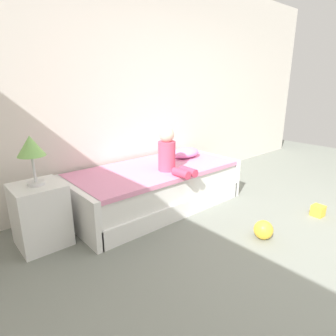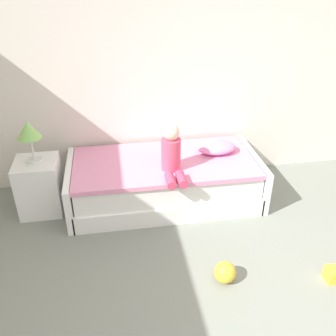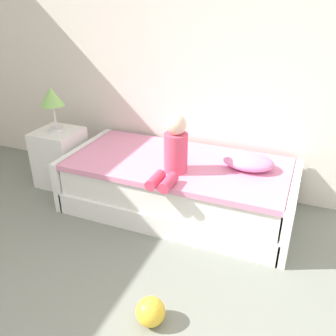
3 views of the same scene
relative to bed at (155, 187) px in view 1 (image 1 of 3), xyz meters
The scene contains 8 objects.
wall_rear 1.47m from the bed, 45.62° to the left, with size 7.20×0.10×2.90m, color silver.
bed is the anchor object (origin of this frame).
nightstand 1.35m from the bed, behind, with size 0.44×0.44×0.60m, color white.
table_lamp 1.52m from the bed, behind, with size 0.24×0.24×0.45m.
child_figure 0.51m from the bed, 79.50° to the right, with size 0.20×0.51×0.50m.
pillow 0.70m from the bed, ahead, with size 0.44×0.30×0.13m, color #EA8CC6.
toy_ball 1.36m from the bed, 76.30° to the right, with size 0.19×0.19×0.19m, color yellow.
toy_block 1.93m from the bed, 49.56° to the right, with size 0.13×0.13×0.13m, color yellow.
Camera 1 is at (-2.62, -0.59, 1.49)m, focal length 30.39 mm.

